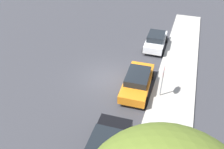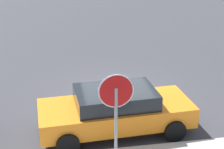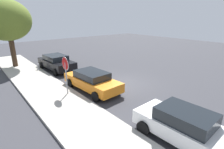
# 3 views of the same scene
# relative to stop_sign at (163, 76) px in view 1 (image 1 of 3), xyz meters

# --- Properties ---
(ground_plane) EXTENTS (60.00, 60.00, 0.00)m
(ground_plane) POSITION_rel_stop_sign_xyz_m (-0.79, -4.27, -1.79)
(ground_plane) COLOR #38383D
(sidewalk_curb) EXTENTS (32.00, 2.94, 0.14)m
(sidewalk_curb) POSITION_rel_stop_sign_xyz_m (-0.79, 0.86, -1.72)
(sidewalk_curb) COLOR #B2ADA3
(sidewalk_curb) RESTS_ON ground_plane
(stop_sign) EXTENTS (0.86, 0.08, 2.57)m
(stop_sign) POSITION_rel_stop_sign_xyz_m (0.00, 0.00, 0.00)
(stop_sign) COLOR gray
(stop_sign) RESTS_ON ground_plane
(parked_car_orange) EXTENTS (4.62, 2.21, 1.37)m
(parked_car_orange) POSITION_rel_stop_sign_xyz_m (-0.30, -1.72, -1.06)
(parked_car_orange) COLOR orange
(parked_car_orange) RESTS_ON ground_plane
(parked_car_white) EXTENTS (4.21, 2.02, 1.43)m
(parked_car_white) POSITION_rel_stop_sign_xyz_m (-7.16, -1.66, -1.05)
(parked_car_white) COLOR white
(parked_car_white) RESTS_ON ground_plane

